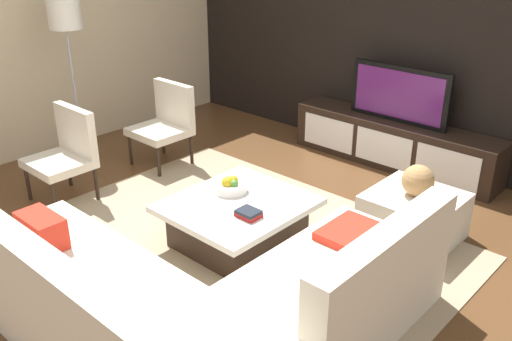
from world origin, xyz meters
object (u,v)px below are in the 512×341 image
book_stack (248,213)px  accent_chair_far (166,120)px  media_console (394,143)px  ottoman (413,217)px  sectional_couch (194,304)px  decorative_ball (418,180)px  television (399,94)px  fruit_bowl (230,186)px  accent_chair_near (67,149)px  coffee_table (238,222)px  floor_lamp (65,23)px

book_stack → accent_chair_far: bearing=157.4°
media_console → ottoman: bearing=-54.3°
sectional_couch → decorative_ball: sectional_couch is taller
television → sectional_couch: 3.39m
ottoman → fruit_bowl: (-1.18, -0.94, 0.23)m
accent_chair_near → decorative_ball: 3.15m
television → sectional_couch: (0.51, -3.32, -0.51)m
coffee_table → fruit_bowl: size_ratio=3.86×
coffee_table → ottoman: (1.00, 1.04, -0.00)m
accent_chair_near → decorative_ball: size_ratio=3.35×
coffee_table → accent_chair_far: (-1.76, 0.71, 0.29)m
sectional_couch → coffee_table: 1.19m
accent_chair_near → ottoman: accent_chair_near is taller
media_console → floor_lamp: 3.62m
ottoman → book_stack: size_ratio=3.91×
coffee_table → accent_chair_near: bearing=-165.4°
media_console → accent_chair_far: (-1.86, -1.59, 0.24)m
media_console → television: size_ratio=2.08×
book_stack → coffee_table: bearing=152.7°
floor_lamp → accent_chair_far: 1.39m
floor_lamp → fruit_bowl: bearing=-0.3°
media_console → coffee_table: (-0.10, -2.30, -0.05)m
ottoman → decorative_ball: decorative_ball is taller
media_console → accent_chair_near: accent_chair_near is taller
accent_chair_far → book_stack: accent_chair_far is taller
sectional_couch → floor_lamp: size_ratio=1.44×
television → sectional_couch: bearing=-81.2°
media_console → accent_chair_near: bearing=-124.1°
sectional_couch → coffee_table: sectional_couch is taller
media_console → ottoman: media_console is taller
accent_chair_far → decorative_ball: size_ratio=3.35×
media_console → accent_chair_near: size_ratio=2.63×
book_stack → television: bearing=93.0°
television → floor_lamp: (-2.61, -2.18, 0.69)m
accent_chair_near → decorative_ball: bearing=20.2°
sectional_couch → decorative_ball: bearing=79.3°
ottoman → floor_lamp: bearing=-165.2°
media_console → ottoman: (0.90, -1.26, -0.05)m
coffee_table → accent_chair_far: bearing=158.0°
floor_lamp → fruit_bowl: 2.56m
book_stack → media_console: bearing=93.0°
media_console → floor_lamp: size_ratio=1.31×
accent_chair_near → accent_chair_far: size_ratio=1.00×
decorative_ball → book_stack: decorative_ball is taller
accent_chair_near → fruit_bowl: 1.68m
sectional_couch → floor_lamp: 3.53m
fruit_bowl → book_stack: (0.41, -0.22, -0.02)m
accent_chair_near → book_stack: bearing=1.5°
floor_lamp → accent_chair_far: floor_lamp is taller
sectional_couch → accent_chair_far: 2.94m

